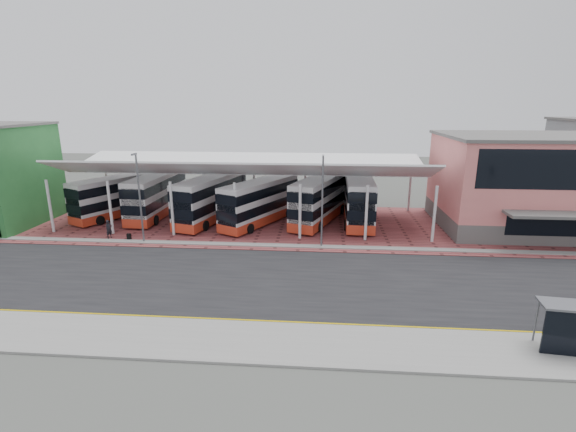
% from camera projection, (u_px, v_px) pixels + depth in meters
% --- Properties ---
extents(ground, '(140.00, 140.00, 0.00)m').
position_uv_depth(ground, '(294.00, 275.00, 30.55)').
color(ground, '#42443F').
extents(road, '(120.00, 14.00, 0.02)m').
position_uv_depth(road, '(293.00, 281.00, 29.59)').
color(road, black).
rests_on(road, ground).
extents(forecourt, '(72.00, 16.00, 0.06)m').
position_uv_depth(forecourt, '(322.00, 225.00, 42.88)').
color(forecourt, brown).
rests_on(forecourt, ground).
extents(sidewalk, '(120.00, 4.00, 0.14)m').
position_uv_depth(sidewalk, '(282.00, 343.00, 21.89)').
color(sidewalk, slate).
rests_on(sidewalk, ground).
extents(north_kerb, '(120.00, 0.80, 0.14)m').
position_uv_depth(north_kerb, '(298.00, 246.00, 36.49)').
color(north_kerb, slate).
rests_on(north_kerb, ground).
extents(yellow_line_near, '(120.00, 0.12, 0.01)m').
position_uv_depth(yellow_line_near, '(285.00, 324.00, 23.82)').
color(yellow_line_near, '#C6A700').
rests_on(yellow_line_near, road).
extents(yellow_line_far, '(120.00, 0.12, 0.01)m').
position_uv_depth(yellow_line_far, '(286.00, 322.00, 24.11)').
color(yellow_line_far, '#C6A700').
rests_on(yellow_line_far, road).
extents(canopy, '(37.00, 11.63, 7.07)m').
position_uv_depth(canopy, '(245.00, 167.00, 42.87)').
color(canopy, silver).
rests_on(canopy, ground).
extents(terminal, '(18.40, 14.40, 9.25)m').
position_uv_depth(terminal, '(537.00, 182.00, 40.89)').
color(terminal, '#555351').
rests_on(terminal, ground).
extents(shop_green, '(6.40, 10.20, 10.22)m').
position_uv_depth(shop_green, '(5.00, 175.00, 42.08)').
color(shop_green, '#2A6F33').
rests_on(shop_green, ground).
extents(lamp_west, '(0.16, 0.90, 8.07)m').
position_uv_depth(lamp_west, '(139.00, 195.00, 36.51)').
color(lamp_west, '#57585E').
rests_on(lamp_west, ground).
extents(lamp_east, '(0.16, 0.90, 8.07)m').
position_uv_depth(lamp_east, '(322.00, 199.00, 35.26)').
color(lamp_east, '#57585E').
rests_on(lamp_east, ground).
extents(bus_0, '(6.95, 10.67, 4.41)m').
position_uv_depth(bus_0, '(119.00, 197.00, 45.64)').
color(bus_0, silver).
rests_on(bus_0, forecourt).
extents(bus_1, '(3.10, 11.33, 4.64)m').
position_uv_depth(bus_1, '(157.00, 195.00, 45.74)').
color(bus_1, silver).
rests_on(bus_1, forecourt).
extents(bus_2, '(5.53, 11.71, 4.71)m').
position_uv_depth(bus_2, '(211.00, 199.00, 43.96)').
color(bus_2, silver).
rests_on(bus_2, forecourt).
extents(bus_3, '(7.20, 10.81, 4.48)m').
position_uv_depth(bus_3, '(260.00, 202.00, 42.87)').
color(bus_3, silver).
rests_on(bus_3, forecourt).
extents(bus_4, '(6.25, 11.65, 4.71)m').
position_uv_depth(bus_4, '(320.00, 199.00, 43.66)').
color(bus_4, silver).
rests_on(bus_4, forecourt).
extents(bus_5, '(3.08, 11.69, 4.80)m').
position_uv_depth(bus_5, '(358.00, 199.00, 43.78)').
color(bus_5, silver).
rests_on(bus_5, forecourt).
extents(pedestrian, '(0.64, 0.74, 1.72)m').
position_uv_depth(pedestrian, '(109.00, 229.00, 38.51)').
color(pedestrian, black).
rests_on(pedestrian, forecourt).
extents(suitcase, '(0.34, 0.25, 0.59)m').
position_uv_depth(suitcase, '(129.00, 237.00, 38.12)').
color(suitcase, black).
rests_on(suitcase, forecourt).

